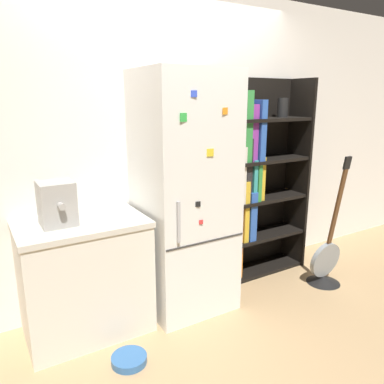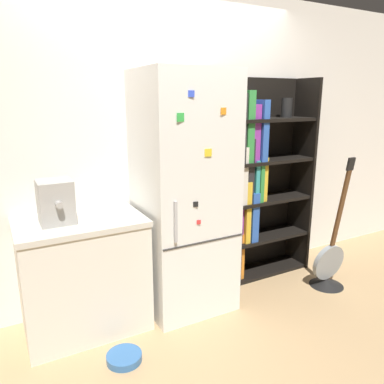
{
  "view_description": "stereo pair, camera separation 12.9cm",
  "coord_description": "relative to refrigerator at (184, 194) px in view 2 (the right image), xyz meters",
  "views": [
    {
      "loc": [
        -1.44,
        -2.39,
        1.71
      ],
      "look_at": [
        0.09,
        0.15,
        0.96
      ],
      "focal_mm": 35.0,
      "sensor_mm": 36.0,
      "label": 1
    },
    {
      "loc": [
        -1.33,
        -2.45,
        1.71
      ],
      "look_at": [
        0.09,
        0.15,
        0.96
      ],
      "focal_mm": 35.0,
      "sensor_mm": 36.0,
      "label": 2
    }
  ],
  "objects": [
    {
      "name": "ground_plane",
      "position": [
        0.0,
        -0.12,
        -0.96
      ],
      "size": [
        16.0,
        16.0,
        0.0
      ],
      "primitive_type": "plane",
      "color": "tan"
    },
    {
      "name": "wall_back",
      "position": [
        0.0,
        0.35,
        0.34
      ],
      "size": [
        8.0,
        0.05,
        2.6
      ],
      "color": "white",
      "rests_on": "ground_plane"
    },
    {
      "name": "refrigerator",
      "position": [
        0.0,
        0.0,
        0.0
      ],
      "size": [
        0.69,
        0.68,
        1.92
      ],
      "color": "white",
      "rests_on": "ground_plane"
    },
    {
      "name": "bookshelf",
      "position": [
        0.79,
        0.18,
        -0.03
      ],
      "size": [
        0.99,
        0.34,
        1.89
      ],
      "color": "black",
      "rests_on": "ground_plane"
    },
    {
      "name": "kitchen_counter",
      "position": [
        -0.82,
        0.04,
        -0.53
      ],
      "size": [
        0.89,
        0.59,
        0.86
      ],
      "color": "silver",
      "rests_on": "ground_plane"
    },
    {
      "name": "espresso_machine",
      "position": [
        -0.97,
        0.04,
        0.06
      ],
      "size": [
        0.23,
        0.29,
        0.3
      ],
      "color": "#A5A39E",
      "rests_on": "kitchen_counter"
    },
    {
      "name": "guitar",
      "position": [
        1.3,
        -0.39,
        -0.79
      ],
      "size": [
        0.35,
        0.31,
        1.23
      ],
      "color": "black",
      "rests_on": "ground_plane"
    },
    {
      "name": "pet_bowl",
      "position": [
        -0.7,
        -0.47,
        -0.93
      ],
      "size": [
        0.24,
        0.24,
        0.05
      ],
      "color": "#3366A5",
      "rests_on": "ground_plane"
    }
  ]
}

